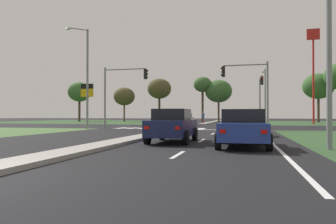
{
  "coord_description": "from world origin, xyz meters",
  "views": [
    {
      "loc": [
        5.57,
        -5.27,
        1.28
      ],
      "look_at": [
        -3.61,
        33.23,
        1.7
      ],
      "focal_mm": 33.93,
      "sensor_mm": 36.0,
      "label": 1
    }
  ],
  "objects_px": {
    "fastfood_pole_sign": "(313,56)",
    "treeline_near": "(79,92)",
    "treeline_seventh": "(318,86)",
    "treeline_fourth": "(219,91)",
    "car_silver_sixth": "(173,119)",
    "traffic_signal_near_left": "(120,86)",
    "car_navy_fifth": "(173,125)",
    "traffic_signal_far_right": "(261,92)",
    "car_beige_second": "(185,119)",
    "street_lamp_near": "(334,23)",
    "fuel_price_totem": "(87,95)",
    "street_lamp_second": "(86,73)",
    "treeline_third": "(159,89)",
    "street_lamp_third": "(265,93)",
    "treeline_second": "(124,97)",
    "pedestrian_at_median": "(203,116)",
    "traffic_signal_near_right": "(251,84)",
    "car_maroon_near": "(243,123)",
    "treeline_fifth": "(203,85)",
    "car_blue_fourth": "(243,128)"
  },
  "relations": [
    {
      "from": "treeline_seventh",
      "to": "treeline_fourth",
      "type": "bearing_deg",
      "value": -172.07
    },
    {
      "from": "fuel_price_totem",
      "to": "treeline_third",
      "type": "distance_m",
      "value": 23.95
    },
    {
      "from": "street_lamp_second",
      "to": "fastfood_pole_sign",
      "type": "bearing_deg",
      "value": 44.06
    },
    {
      "from": "street_lamp_near",
      "to": "treeline_second",
      "type": "distance_m",
      "value": 55.88
    },
    {
      "from": "fastfood_pole_sign",
      "to": "treeline_near",
      "type": "xyz_separation_m",
      "value": [
        -43.11,
        8.69,
        -4.0
      ]
    },
    {
      "from": "car_maroon_near",
      "to": "car_beige_second",
      "type": "distance_m",
      "value": 24.3
    },
    {
      "from": "car_navy_fifth",
      "to": "street_lamp_second",
      "type": "distance_m",
      "value": 17.13
    },
    {
      "from": "car_beige_second",
      "to": "treeline_third",
      "type": "distance_m",
      "value": 22.74
    },
    {
      "from": "car_navy_fifth",
      "to": "street_lamp_near",
      "type": "bearing_deg",
      "value": -16.29
    },
    {
      "from": "traffic_signal_near_right",
      "to": "traffic_signal_near_left",
      "type": "xyz_separation_m",
      "value": [
        -12.24,
        -0.0,
        0.03
      ]
    },
    {
      "from": "car_silver_sixth",
      "to": "street_lamp_third",
      "type": "distance_m",
      "value": 17.01
    },
    {
      "from": "street_lamp_third",
      "to": "treeline_fifth",
      "type": "relative_size",
      "value": 0.95
    },
    {
      "from": "car_maroon_near",
      "to": "treeline_near",
      "type": "bearing_deg",
      "value": 130.49
    },
    {
      "from": "traffic_signal_far_right",
      "to": "traffic_signal_near_right",
      "type": "xyz_separation_m",
      "value": [
        -1.41,
        -11.45,
        -0.07
      ]
    },
    {
      "from": "traffic_signal_near_left",
      "to": "treeline_near",
      "type": "distance_m",
      "value": 37.51
    },
    {
      "from": "treeline_near",
      "to": "treeline_second",
      "type": "height_order",
      "value": "treeline_near"
    },
    {
      "from": "car_blue_fourth",
      "to": "street_lamp_third",
      "type": "distance_m",
      "value": 36.12
    },
    {
      "from": "street_lamp_third",
      "to": "fuel_price_totem",
      "type": "height_order",
      "value": "street_lamp_third"
    },
    {
      "from": "pedestrian_at_median",
      "to": "treeline_fourth",
      "type": "height_order",
      "value": "treeline_fourth"
    },
    {
      "from": "fuel_price_totem",
      "to": "pedestrian_at_median",
      "type": "bearing_deg",
      "value": 21.24
    },
    {
      "from": "fastfood_pole_sign",
      "to": "treeline_third",
      "type": "bearing_deg",
      "value": 154.4
    },
    {
      "from": "treeline_second",
      "to": "treeline_fifth",
      "type": "distance_m",
      "value": 16.71
    },
    {
      "from": "car_blue_fourth",
      "to": "treeline_near",
      "type": "distance_m",
      "value": 57.0
    },
    {
      "from": "traffic_signal_near_right",
      "to": "street_lamp_near",
      "type": "xyz_separation_m",
      "value": [
        2.67,
        -15.85,
        0.66
      ]
    },
    {
      "from": "street_lamp_near",
      "to": "treeline_fourth",
      "type": "distance_m",
      "value": 48.05
    },
    {
      "from": "treeline_near",
      "to": "car_silver_sixth",
      "type": "bearing_deg",
      "value": -42.23
    },
    {
      "from": "car_blue_fourth",
      "to": "traffic_signal_near_left",
      "type": "xyz_separation_m",
      "value": [
        -11.6,
        15.42,
        3.31
      ]
    },
    {
      "from": "car_blue_fourth",
      "to": "car_silver_sixth",
      "type": "xyz_separation_m",
      "value": [
        -8.18,
        23.66,
        0.05
      ]
    },
    {
      "from": "treeline_near",
      "to": "pedestrian_at_median",
      "type": "bearing_deg",
      "value": -25.67
    },
    {
      "from": "car_beige_second",
      "to": "fastfood_pole_sign",
      "type": "bearing_deg",
      "value": -158.98
    },
    {
      "from": "car_navy_fifth",
      "to": "treeline_third",
      "type": "bearing_deg",
      "value": 105.69
    },
    {
      "from": "car_blue_fourth",
      "to": "car_navy_fifth",
      "type": "relative_size",
      "value": 1.04
    },
    {
      "from": "traffic_signal_near_left",
      "to": "fuel_price_totem",
      "type": "xyz_separation_m",
      "value": [
        -9.6,
        11.64,
        0.06
      ]
    },
    {
      "from": "traffic_signal_far_right",
      "to": "treeline_third",
      "type": "height_order",
      "value": "treeline_third"
    },
    {
      "from": "treeline_fourth",
      "to": "car_beige_second",
      "type": "bearing_deg",
      "value": -101.78
    },
    {
      "from": "fuel_price_totem",
      "to": "treeline_near",
      "type": "bearing_deg",
      "value": 121.67
    },
    {
      "from": "car_silver_sixth",
      "to": "street_lamp_near",
      "type": "height_order",
      "value": "street_lamp_near"
    },
    {
      "from": "car_maroon_near",
      "to": "traffic_signal_near_left",
      "type": "bearing_deg",
      "value": 145.83
    },
    {
      "from": "treeline_fifth",
      "to": "treeline_seventh",
      "type": "relative_size",
      "value": 0.96
    },
    {
      "from": "street_lamp_near",
      "to": "fastfood_pole_sign",
      "type": "relative_size",
      "value": 0.59
    },
    {
      "from": "car_maroon_near",
      "to": "street_lamp_third",
      "type": "bearing_deg",
      "value": 83.63
    },
    {
      "from": "treeline_third",
      "to": "treeline_fourth",
      "type": "height_order",
      "value": "treeline_third"
    },
    {
      "from": "traffic_signal_near_right",
      "to": "traffic_signal_near_left",
      "type": "distance_m",
      "value": 12.24
    },
    {
      "from": "car_beige_second",
      "to": "street_lamp_near",
      "type": "bearing_deg",
      "value": 110.02
    },
    {
      "from": "car_silver_sixth",
      "to": "traffic_signal_near_left",
      "type": "relative_size",
      "value": 0.77
    },
    {
      "from": "traffic_signal_far_right",
      "to": "street_lamp_third",
      "type": "distance_m",
      "value": 8.99
    },
    {
      "from": "car_navy_fifth",
      "to": "traffic_signal_far_right",
      "type": "relative_size",
      "value": 0.69
    },
    {
      "from": "traffic_signal_far_right",
      "to": "car_silver_sixth",
      "type": "bearing_deg",
      "value": -162.55
    },
    {
      "from": "traffic_signal_near_left",
      "to": "treeline_fourth",
      "type": "height_order",
      "value": "treeline_fourth"
    },
    {
      "from": "car_silver_sixth",
      "to": "treeline_second",
      "type": "distance_m",
      "value": 29.62
    }
  ]
}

